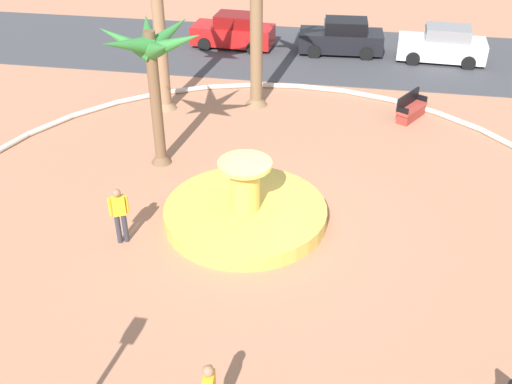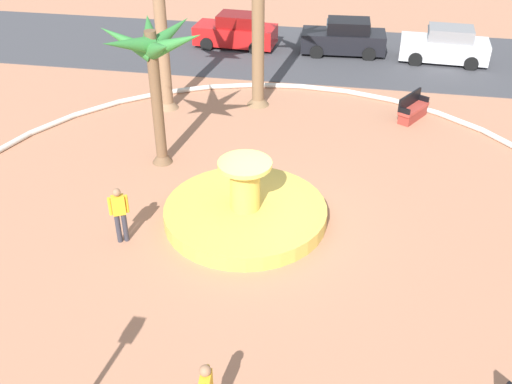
{
  "view_description": "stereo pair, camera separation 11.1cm",
  "coord_description": "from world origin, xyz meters",
  "views": [
    {
      "loc": [
        2.24,
        -13.6,
        9.86
      ],
      "look_at": [
        -0.13,
        0.01,
        1.0
      ],
      "focal_mm": 41.29,
      "sensor_mm": 36.0,
      "label": 1
    },
    {
      "loc": [
        2.35,
        -13.58,
        9.86
      ],
      "look_at": [
        -0.13,
        0.01,
        1.0
      ],
      "focal_mm": 41.29,
      "sensor_mm": 36.0,
      "label": 2
    }
  ],
  "objects": [
    {
      "name": "ground_plane",
      "position": [
        0.0,
        0.0,
        0.0
      ],
      "size": [
        80.0,
        80.0,
        0.0
      ],
      "primitive_type": "plane",
      "color": "tan"
    },
    {
      "name": "fountain",
      "position": [
        -0.45,
        0.03,
        0.29
      ],
      "size": [
        4.67,
        4.67,
        1.91
      ],
      "color": "gold",
      "rests_on": "ground"
    },
    {
      "name": "parked_car_third",
      "position": [
        6.23,
        14.39,
        0.78
      ],
      "size": [
        4.08,
        2.08,
        1.67
      ],
      "color": "silver",
      "rests_on": "ground"
    },
    {
      "name": "palm_tree_near_fountain",
      "position": [
        -3.84,
        2.85,
        3.69
      ],
      "size": [
        3.39,
        3.3,
        4.75
      ],
      "color": "brown",
      "rests_on": "ground"
    },
    {
      "name": "street_asphalt",
      "position": [
        0.0,
        14.46,
        0.01
      ],
      "size": [
        48.0,
        8.0,
        0.03
      ],
      "primitive_type": "cube",
      "color": "#424247",
      "rests_on": "ground"
    },
    {
      "name": "person_cyclist_photo",
      "position": [
        -3.55,
        -1.55,
        0.95
      ],
      "size": [
        0.48,
        0.33,
        1.69
      ],
      "color": "#33333D",
      "rests_on": "ground"
    },
    {
      "name": "parked_car_second",
      "position": [
        1.52,
        14.71,
        0.78
      ],
      "size": [
        4.09,
        2.09,
        1.67
      ],
      "color": "black",
      "rests_on": "ground"
    },
    {
      "name": "parked_car_leftmost",
      "position": [
        -3.84,
        14.73,
        0.78
      ],
      "size": [
        4.1,
        2.11,
        1.67
      ],
      "color": "red",
      "rests_on": "ground"
    },
    {
      "name": "bench_west",
      "position": [
        4.54,
        7.76,
        0.35
      ],
      "size": [
        1.24,
        1.63,
        1.0
      ],
      "color": "#B73D33",
      "rests_on": "ground"
    },
    {
      "name": "plaza_curb",
      "position": [
        0.0,
        0.0,
        0.1
      ],
      "size": [
        20.13,
        20.13,
        0.2
      ],
      "primitive_type": "torus",
      "color": "silver",
      "rests_on": "ground"
    }
  ]
}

